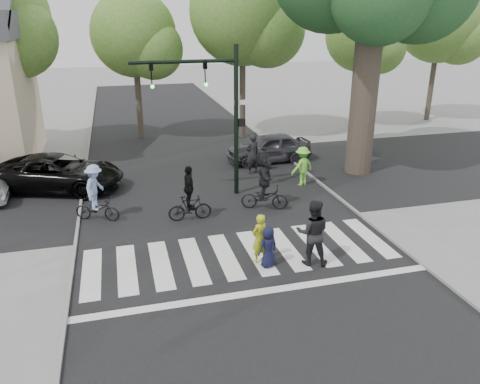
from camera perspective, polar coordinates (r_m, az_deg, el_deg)
The scene contains 21 objects.
ground at distance 13.93m, azimuth 1.22°, elevation -9.47°, with size 120.00×120.00×0.00m, color gray.
road_stem at distance 18.28m, azimuth -3.14°, elevation -1.78°, with size 10.00×70.00×0.01m, color black.
road_cross at distance 21.03m, azimuth -4.85°, elevation 1.26°, with size 70.00×10.00×0.01m, color black.
curb_left at distance 18.02m, azimuth -19.07°, elevation -3.15°, with size 0.10×70.00×0.10m, color gray.
curb_right at distance 19.83m, azimuth 11.27°, elevation -0.18°, with size 0.10×70.00×0.10m, color gray.
crosswalk at distance 14.48m, azimuth 0.49°, elevation -8.17°, with size 10.00×3.85×0.01m.
traffic_signal at distance 18.39m, azimuth -3.07°, elevation 11.02°, with size 4.45×0.29×6.00m.
bg_tree_2 at distance 28.23m, azimuth -12.25°, elevation 17.87°, with size 5.04×4.80×8.40m.
bg_tree_3 at distance 27.89m, azimuth 1.10°, elevation 20.66°, with size 6.30×6.00×10.20m.
bg_tree_4 at distance 31.80m, azimuth 15.19°, elevation 17.65°, with size 4.83×4.60×8.15m.
bg_tree_5 at distance 35.59m, azimuth 23.76°, elevation 18.13°, with size 5.67×5.40×9.30m.
pedestrian_woman at distance 14.02m, azimuth 2.38°, elevation -5.67°, with size 0.57×0.37×1.55m, color #B1B81D.
pedestrian_child at distance 13.84m, azimuth 3.47°, elevation -6.71°, with size 0.62×0.40×1.27m, color black.
pedestrian_adult at distance 13.97m, azimuth 8.85°, elevation -4.90°, with size 0.99×0.77×2.04m, color black.
cyclist_left at distance 17.52m, azimuth -17.16°, elevation -0.55°, with size 1.76×1.24×2.11m.
cyclist_mid at distance 16.88m, azimuth -6.18°, elevation -0.78°, with size 1.58×0.96×2.05m.
cyclist_right at distance 17.74m, azimuth 3.04°, elevation 0.98°, with size 1.89×1.75×2.27m.
car_suv at distance 21.22m, azimuth -21.38°, elevation 2.18°, with size 2.51×5.44×1.51m, color black.
car_grey at distance 23.76m, azimuth 3.50°, elevation 5.41°, with size 1.71×4.25×1.45m, color #39383F.
bystander_hivis at distance 20.50m, azimuth 7.60°, elevation 3.15°, with size 1.11×0.64×1.72m, color #77DD3D.
bystander_dark at distance 21.83m, azimuth 1.52°, elevation 4.67°, with size 0.69×0.45×1.90m, color black.
Camera 1 is at (-3.39, -11.54, 7.03)m, focal length 35.00 mm.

